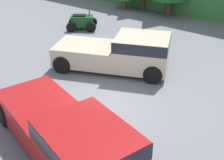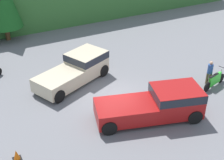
% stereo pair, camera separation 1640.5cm
% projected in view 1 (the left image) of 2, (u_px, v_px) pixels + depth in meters
% --- Properties ---
extents(ground_plane, '(80.00, 80.00, 0.00)m').
position_uv_depth(ground_plane, '(104.00, 106.00, 12.16)').
color(ground_plane, slate).
extents(pickup_truck_red, '(6.28, 3.71, 1.78)m').
position_uv_depth(pickup_truck_red, '(69.00, 135.00, 9.06)').
color(pickup_truck_red, maroon).
rests_on(pickup_truck_red, ground_plane).
extents(pickup_truck_second, '(5.74, 4.04, 1.78)m').
position_uv_depth(pickup_truck_second, '(122.00, 52.00, 14.56)').
color(pickup_truck_second, beige).
rests_on(pickup_truck_second, ground_plane).
extents(quad_atv, '(2.25, 2.11, 1.25)m').
position_uv_depth(quad_atv, '(82.00, 22.00, 20.07)').
color(quad_atv, black).
rests_on(quad_atv, ground_plane).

